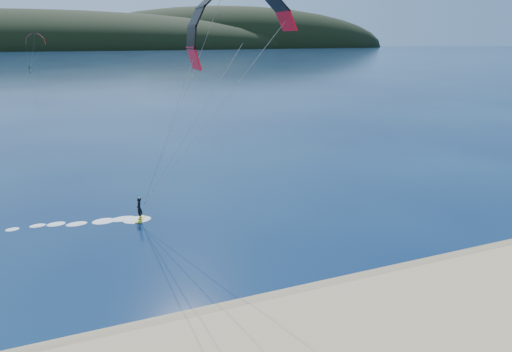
{
  "coord_description": "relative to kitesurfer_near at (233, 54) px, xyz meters",
  "views": [
    {
      "loc": [
        -4.91,
        -12.23,
        12.44
      ],
      "look_at": [
        3.84,
        10.0,
        5.0
      ],
      "focal_mm": 30.6,
      "sensor_mm": 36.0,
      "label": 1
    }
  ],
  "objects": [
    {
      "name": "headland",
      "position": [
        -2.83,
        732.58,
        -11.68
      ],
      "size": [
        1200.0,
        310.0,
        140.0
      ],
      "color": "black",
      "rests_on": "ground"
    },
    {
      "name": "kitesurfer_near",
      "position": [
        0.0,
        0.0,
        0.0
      ],
      "size": [
        20.16,
        8.62,
        15.06
      ],
      "color": "#B9C917",
      "rests_on": "ground"
    },
    {
      "name": "wet_sand",
      "position": [
        -3.46,
        -8.2,
        -11.63
      ],
      "size": [
        220.0,
        2.5,
        0.1
      ],
      "color": "#856B4D",
      "rests_on": "ground"
    },
    {
      "name": "kitesurfer_far",
      "position": [
        -24.67,
        187.94,
        -0.29
      ],
      "size": [
        8.6,
        7.59,
        13.58
      ],
      "color": "#B9C917",
      "rests_on": "ground"
    }
  ]
}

